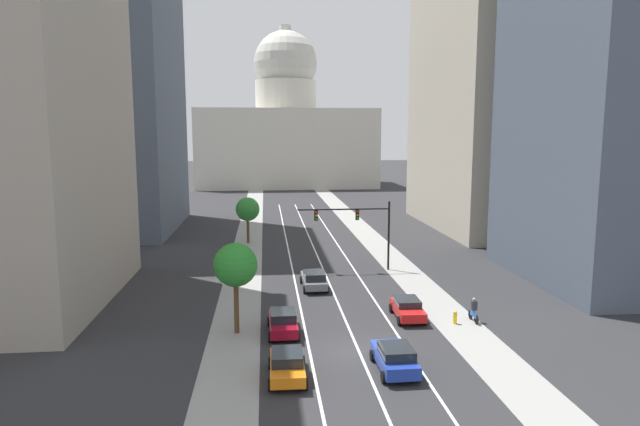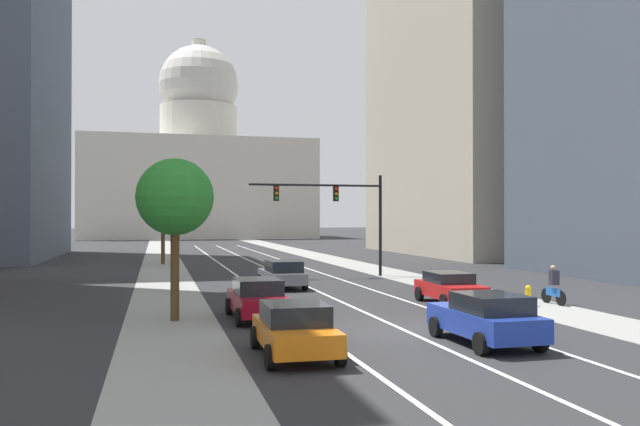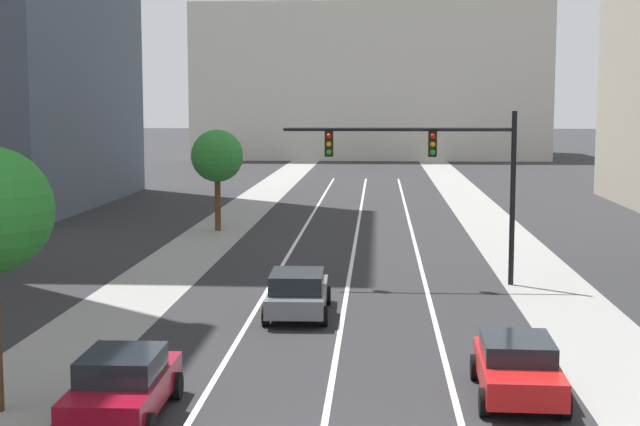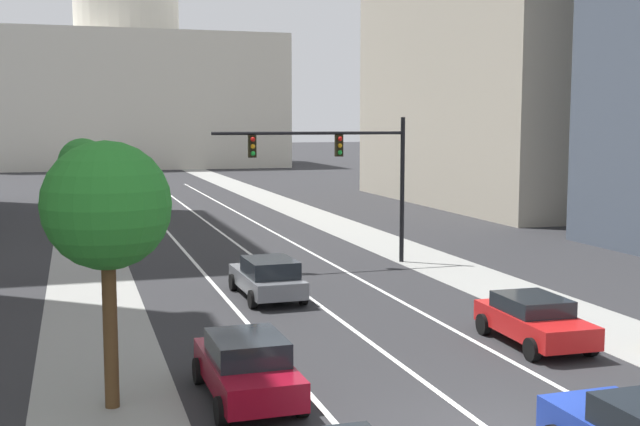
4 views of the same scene
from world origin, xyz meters
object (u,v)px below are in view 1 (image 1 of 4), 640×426
object	(u,v)px
fire_hydrant	(455,317)
car_blue	(395,357)
capitol_building	(286,132)
car_red	(407,308)
traffic_signal_mast	(360,222)
car_gray	(314,279)
street_tree_near_left	(236,266)
car_crimson	(283,322)
car_orange	(287,364)
street_tree_mid_left	(248,209)
cyclist	(474,310)

from	to	relation	value
fire_hydrant	car_blue	bearing A→B (deg)	-129.79
capitol_building	car_red	bearing A→B (deg)	-87.53
car_blue	traffic_signal_mast	size ratio (longest dim) A/B	0.48
car_gray	street_tree_near_left	xyz separation A→B (m)	(-5.94, -9.99, 3.74)
car_blue	street_tree_near_left	distance (m)	11.79
traffic_signal_mast	street_tree_near_left	size ratio (longest dim) A/B	1.47
car_red	street_tree_near_left	xyz separation A→B (m)	(-11.83, -1.75, 3.77)
car_crimson	car_red	bearing A→B (deg)	-77.29
capitol_building	car_orange	size ratio (longest dim) A/B	10.65
car_orange	traffic_signal_mast	size ratio (longest dim) A/B	0.46
car_gray	car_red	bearing A→B (deg)	-145.70
car_red	car_blue	size ratio (longest dim) A/B	0.99
street_tree_near_left	car_blue	bearing A→B (deg)	-37.45
street_tree_near_left	street_tree_mid_left	bearing A→B (deg)	90.26
car_crimson	street_tree_mid_left	size ratio (longest dim) A/B	0.79
car_blue	street_tree_mid_left	world-z (taller)	street_tree_mid_left
car_blue	street_tree_near_left	world-z (taller)	street_tree_near_left
traffic_signal_mast	car_gray	bearing A→B (deg)	-130.38
car_orange	traffic_signal_mast	bearing A→B (deg)	-18.08
car_red	car_blue	world-z (taller)	car_blue
traffic_signal_mast	street_tree_near_left	xyz separation A→B (m)	(-10.79, -15.69, -0.15)
street_tree_mid_left	cyclist	bearing A→B (deg)	-61.26
car_blue	cyclist	size ratio (longest dim) A/B	2.47
car_crimson	street_tree_mid_left	bearing A→B (deg)	5.01
traffic_signal_mast	street_tree_mid_left	distance (m)	18.23
car_red	street_tree_near_left	world-z (taller)	street_tree_near_left
capitol_building	car_gray	world-z (taller)	capitol_building
car_crimson	fire_hydrant	distance (m)	11.80
fire_hydrant	cyclist	xyz separation A→B (m)	(1.41, 0.25, 0.39)
car_blue	capitol_building	bearing A→B (deg)	0.05
car_crimson	car_orange	xyz separation A→B (m)	(-0.00, -6.69, -0.02)
capitol_building	traffic_signal_mast	xyz separation A→B (m)	(3.38, -88.69, -8.69)
street_tree_near_left	street_tree_mid_left	xyz separation A→B (m)	(-0.14, 30.26, -0.48)
car_orange	street_tree_mid_left	world-z (taller)	street_tree_mid_left
car_gray	street_tree_mid_left	xyz separation A→B (m)	(-6.08, 20.27, 3.25)
capitol_building	street_tree_near_left	bearing A→B (deg)	-94.06
car_blue	cyclist	bearing A→B (deg)	-45.62
car_gray	fire_hydrant	bearing A→B (deg)	-139.01
car_orange	fire_hydrant	world-z (taller)	car_orange
car_blue	fire_hydrant	distance (m)	9.21
cyclist	street_tree_mid_left	bearing A→B (deg)	27.38
car_crimson	street_tree_near_left	distance (m)	4.80
fire_hydrant	street_tree_mid_left	xyz separation A→B (m)	(-14.91, 30.00, 3.57)
car_gray	street_tree_mid_left	distance (m)	21.41
car_crimson	car_orange	size ratio (longest dim) A/B	1.06
car_crimson	car_orange	world-z (taller)	car_crimson
street_tree_mid_left	traffic_signal_mast	bearing A→B (deg)	-53.12
capitol_building	fire_hydrant	distance (m)	105.18
car_crimson	cyclist	bearing A→B (deg)	-86.98
car_orange	car_gray	distance (m)	17.31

